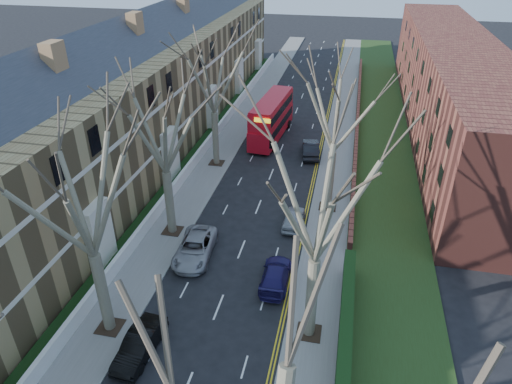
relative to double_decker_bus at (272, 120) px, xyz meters
The scene contains 17 objects.
pavement_left 5.94m from the double_decker_bus, 142.54° to the left, with size 3.00×102.00×0.12m, color slate.
pavement_right 8.57m from the double_decker_bus, 24.03° to the left, with size 3.00×102.00×0.12m, color slate.
terrace_left 13.35m from the double_decker_bus, 159.04° to the right, with size 9.70×78.00×13.60m.
flats_right 20.62m from the double_decker_bus, 21.18° to the left, with size 13.97×54.00×10.00m.
front_wall_left 7.78m from the double_decker_bus, 142.71° to the right, with size 0.30×78.00×1.00m.
grass_verge_right 12.71m from the double_decker_bus, 15.63° to the left, with size 6.00×102.00×0.06m.
tree_left_mid 30.80m from the double_decker_bus, 97.91° to the right, with size 10.50×10.50×14.71m.
tree_left_far 21.26m from the double_decker_bus, 101.84° to the right, with size 10.15×10.15×14.22m.
tree_left_dist 11.39m from the double_decker_bus, 118.37° to the right, with size 10.50×10.50×14.71m.
tree_right_mid 29.51m from the double_decker_bus, 75.22° to the right, with size 10.50×10.50×14.71m.
tree_right_far 16.99m from the double_decker_bus, 61.85° to the right, with size 10.15×10.15×14.22m.
double_decker_bus is the anchor object (origin of this frame).
car_left_mid 31.00m from the double_decker_bus, 92.94° to the right, with size 1.45×4.16×1.37m, color black.
car_left_far 22.18m from the double_decker_bus, 93.67° to the right, with size 2.40×5.20×1.44m, color #95959A.
car_right_near 24.17m from the double_decker_bus, 78.89° to the right, with size 1.79×4.42×1.28m, color #1D164F.
car_right_mid 17.46m from the double_decker_bus, 73.84° to the right, with size 1.50×3.73×1.27m, color #999CA2.
car_right_far 6.17m from the double_decker_bus, 37.58° to the right, with size 1.61×4.63×1.53m, color black.
Camera 1 is at (6.64, -10.88, 20.27)m, focal length 32.00 mm.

